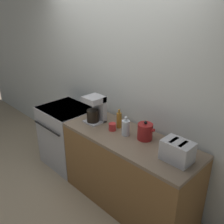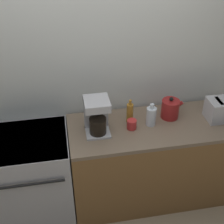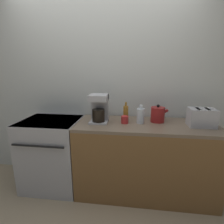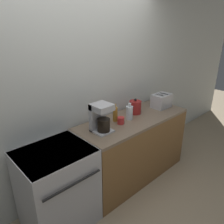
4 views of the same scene
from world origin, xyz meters
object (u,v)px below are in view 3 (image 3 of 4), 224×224
(kettle, at_px, (158,114))
(coffee_maker, at_px, (99,108))
(bottle_amber, at_px, (126,113))
(toaster, at_px, (202,117))
(cup_red, at_px, (125,120))
(bottle_clear, at_px, (141,116))
(stove, at_px, (53,152))

(kettle, distance_m, coffee_maker, 0.71)
(bottle_amber, bearing_deg, kettle, 0.37)
(kettle, relative_size, toaster, 0.77)
(kettle, relative_size, bottle_amber, 0.93)
(kettle, xyz_separation_m, cup_red, (-0.39, -0.11, -0.05))
(bottle_clear, bearing_deg, bottle_amber, 155.87)
(kettle, bearing_deg, cup_red, -164.44)
(stove, relative_size, cup_red, 10.38)
(stove, height_order, toaster, toaster)
(coffee_maker, bearing_deg, cup_red, -3.46)
(kettle, bearing_deg, bottle_amber, -179.63)
(stove, xyz_separation_m, bottle_amber, (0.94, 0.10, 0.54))
(coffee_maker, bearing_deg, bottle_amber, 15.68)
(toaster, bearing_deg, kettle, 166.80)
(toaster, relative_size, coffee_maker, 0.83)
(toaster, height_order, bottle_amber, bottle_amber)
(coffee_maker, height_order, bottle_clear, coffee_maker)
(toaster, bearing_deg, coffee_maker, 179.13)
(bottle_amber, xyz_separation_m, cup_red, (-0.01, -0.11, -0.05))
(stove, xyz_separation_m, toaster, (1.79, -0.00, 0.54))
(stove, bearing_deg, bottle_amber, 6.37)
(coffee_maker, bearing_deg, bottle_clear, 0.95)
(bottle_amber, bearing_deg, toaster, -7.11)
(kettle, xyz_separation_m, bottle_clear, (-0.21, -0.08, 0.00))
(bottle_amber, bearing_deg, bottle_clear, -24.13)
(kettle, height_order, coffee_maker, coffee_maker)
(coffee_maker, bearing_deg, stove, -178.45)
(coffee_maker, relative_size, cup_red, 3.85)
(stove, xyz_separation_m, coffee_maker, (0.63, 0.02, 0.61))
(stove, relative_size, bottle_clear, 4.13)
(bottle_clear, xyz_separation_m, cup_red, (-0.18, -0.03, -0.05))
(kettle, relative_size, cup_red, 2.47)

